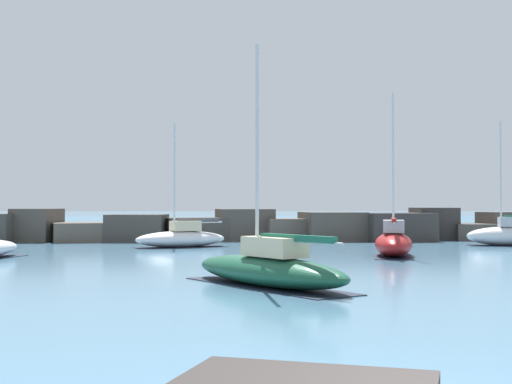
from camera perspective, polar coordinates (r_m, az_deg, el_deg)
The scene contains 7 objects.
open_sea_beyond at distance 113.82m, azimuth -3.32°, elevation -2.40°, with size 400.00×116.00×0.01m.
breakwater_jetty at distance 53.86m, azimuth -0.31°, elevation -2.81°, with size 57.10×7.20×2.53m.
sailboat_moored_1 at distance 38.15m, azimuth 10.94°, elevation -3.97°, with size 3.40×6.27×8.69m.
sailboat_moored_2 at distance 23.64m, azimuth 0.98°, elevation -6.11°, with size 5.67×7.69×8.14m.
sailboat_moored_5 at distance 49.85m, azimuth 19.49°, elevation -3.24°, with size 5.51×3.01×8.23m.
sailboat_moored_6 at distance 45.54m, azimuth -5.99°, elevation -3.65°, with size 6.30×4.19×7.87m.
mooring_buoy_far_side at distance 44.28m, azimuth 1.79°, elevation -4.15°, with size 0.58×0.58×0.78m.
Camera 1 is at (-2.65, -8.46, 2.69)m, focal length 50.00 mm.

